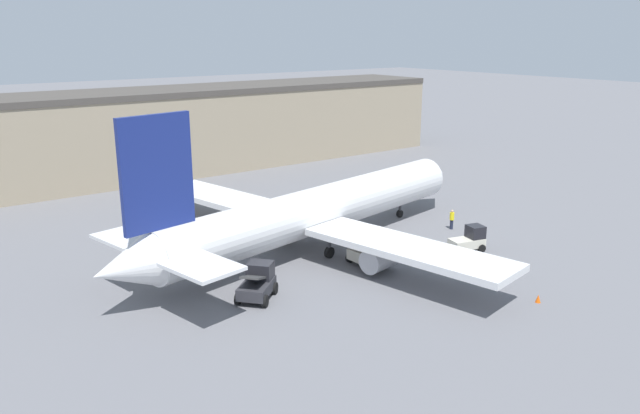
% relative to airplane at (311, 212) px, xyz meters
% --- Properties ---
extents(ground_plane, '(400.00, 400.00, 0.00)m').
position_rel_airplane_xyz_m(ground_plane, '(1.05, 0.20, -3.21)').
color(ground_plane, slate).
extents(terminal_building, '(95.24, 11.78, 10.59)m').
position_rel_airplane_xyz_m(terminal_building, '(-5.11, 35.13, 2.09)').
color(terminal_building, gray).
rests_on(terminal_building, ground_plane).
extents(airplane, '(39.31, 36.18, 12.52)m').
position_rel_airplane_xyz_m(airplane, '(0.00, 0.00, 0.00)').
color(airplane, silver).
rests_on(airplane, ground_plane).
extents(ground_crew_worker, '(0.40, 0.40, 1.84)m').
position_rel_airplane_xyz_m(ground_crew_worker, '(13.52, -3.21, -2.23)').
color(ground_crew_worker, '#1E2338').
rests_on(ground_crew_worker, ground_plane).
extents(baggage_tug, '(3.09, 2.36, 2.09)m').
position_rel_airplane_xyz_m(baggage_tug, '(10.26, -8.04, -2.27)').
color(baggage_tug, beige).
rests_on(baggage_tug, ground_plane).
extents(belt_loader_truck, '(3.71, 3.62, 2.32)m').
position_rel_airplane_xyz_m(belt_loader_truck, '(-8.68, -5.81, -2.10)').
color(belt_loader_truck, '#2D2D33').
rests_on(belt_loader_truck, ground_plane).
extents(pushback_tug, '(2.54, 2.04, 2.41)m').
position_rel_airplane_xyz_m(pushback_tug, '(1.74, -5.09, -2.13)').
color(pushback_tug, beige).
rests_on(pushback_tug, ground_plane).
extents(safety_cone_near, '(0.36, 0.36, 0.55)m').
position_rel_airplane_xyz_m(safety_cone_near, '(5.92, -17.65, -2.94)').
color(safety_cone_near, '#EF590F').
rests_on(safety_cone_near, ground_plane).
extents(safety_cone_far, '(0.36, 0.36, 0.55)m').
position_rel_airplane_xyz_m(safety_cone_far, '(5.49, -11.76, -2.94)').
color(safety_cone_far, '#EF590F').
rests_on(safety_cone_far, ground_plane).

